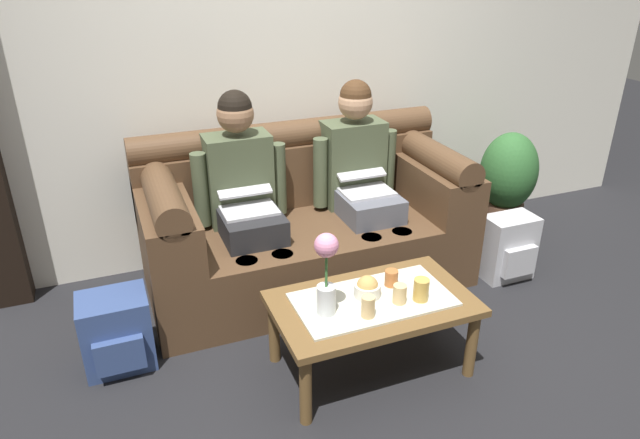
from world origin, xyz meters
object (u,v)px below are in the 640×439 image
object	(u,v)px
coffee_table	(372,309)
backpack_left	(117,332)
cup_near_left	(400,294)
backpack_right	(508,248)
cup_near_right	(421,290)
cup_far_left	(368,307)
cup_far_center	(391,278)
person_right	(360,174)
snack_bowl	(367,288)
person_left	(244,191)
potted_plant	(507,180)
flower_vase	(326,270)
couch	(304,224)

from	to	relation	value
coffee_table	backpack_left	world-z (taller)	coffee_table
cup_near_left	backpack_right	size ratio (longest dim) A/B	0.22
cup_near_right	cup_far_left	distance (m)	0.29
cup_near_left	cup_far_center	xyz separation A→B (m)	(0.04, 0.15, -0.01)
cup_far_left	backpack_left	size ratio (longest dim) A/B	0.26
person_right	snack_bowl	size ratio (longest dim) A/B	9.46
coffee_table	cup_far_left	world-z (taller)	cup_far_left
person_right	snack_bowl	distance (m)	1.02
cup_far_left	person_left	bearing A→B (deg)	104.84
person_left	backpack_left	size ratio (longest dim) A/B	3.12
potted_plant	cup_near_right	bearing A→B (deg)	-141.48
snack_bowl	backpack_left	distance (m)	1.27
person_right	person_left	bearing A→B (deg)	180.00
backpack_left	cup_near_left	bearing A→B (deg)	-23.91
flower_vase	cup_near_right	distance (m)	0.49
cup_far_left	cup_near_right	bearing A→B (deg)	5.93
potted_plant	coffee_table	bearing A→B (deg)	-147.73
person_right	flower_vase	world-z (taller)	person_right
flower_vase	snack_bowl	bearing A→B (deg)	13.42
backpack_left	cup_far_left	bearing A→B (deg)	-29.37
backpack_right	backpack_left	distance (m)	2.37
coffee_table	flower_vase	size ratio (longest dim) A/B	2.38
snack_bowl	cup_far_center	world-z (taller)	snack_bowl
cup_near_right	backpack_left	distance (m)	1.52
couch	snack_bowl	world-z (taller)	couch
backpack_right	coffee_table	bearing A→B (deg)	-158.38
backpack_right	couch	bearing A→B (deg)	158.40
coffee_table	backpack_right	size ratio (longest dim) A/B	2.30
cup_near_left	backpack_right	xyz separation A→B (m)	(1.10, 0.55, -0.25)
cup_near_left	potted_plant	xyz separation A→B (m)	(1.45, 1.05, -0.03)
flower_vase	cup_far_left	distance (m)	0.26
snack_bowl	cup_near_left	world-z (taller)	snack_bowl
flower_vase	person_left	bearing A→B (deg)	96.91
flower_vase	cup_far_left	size ratio (longest dim) A/B	3.91
couch	coffee_table	xyz separation A→B (m)	(0.00, -0.95, -0.02)
cup_near_right	couch	bearing A→B (deg)	101.19
cup_near_left	backpack_left	bearing A→B (deg)	156.09
cup_near_left	person_right	bearing A→B (deg)	75.24
backpack_right	cup_near_left	bearing A→B (deg)	-153.42
person_left	cup_near_right	world-z (taller)	person_left
couch	backpack_right	xyz separation A→B (m)	(1.20, -0.48, -0.17)
cup_far_center	coffee_table	bearing A→B (deg)	-151.34
person_left	potted_plant	size ratio (longest dim) A/B	1.57
cup_far_center	potted_plant	distance (m)	1.68
flower_vase	backpack_right	xyz separation A→B (m)	(1.45, 0.50, -0.43)
person_left	coffee_table	distance (m)	1.07
couch	backpack_left	distance (m)	1.27
backpack_right	cup_far_left	bearing A→B (deg)	-155.12
person_left	coffee_table	size ratio (longest dim) A/B	1.27
potted_plant	person_left	bearing A→B (deg)	-179.17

